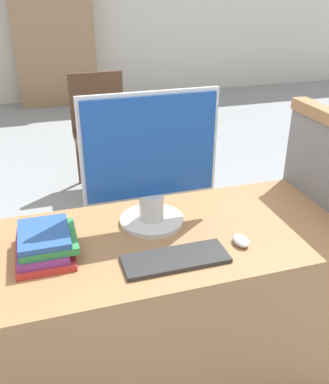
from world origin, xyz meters
TOP-DOWN VIEW (x-y plane):
  - desk at (0.00, 0.32)m, footprint 1.42×0.64m
  - carrel_divider at (0.74, 0.33)m, footprint 0.07×0.65m
  - monitor at (-0.02, 0.44)m, footprint 0.52×0.26m
  - keyboard at (-0.01, 0.16)m, footprint 0.37×0.14m
  - mouse at (0.25, 0.19)m, footprint 0.05×0.09m
  - book_stack at (-0.44, 0.33)m, footprint 0.21×0.26m
  - far_chair at (0.08, 2.38)m, footprint 0.44×0.44m
  - bookshelf_far at (-0.05, 5.26)m, footprint 1.06×0.32m

SIDE VIEW (x-z plane):
  - desk at x=0.00m, z-range 0.00..0.74m
  - far_chair at x=0.08m, z-range 0.06..1.01m
  - carrel_divider at x=0.74m, z-range 0.01..1.15m
  - keyboard at x=-0.01m, z-range 0.74..0.76m
  - mouse at x=0.25m, z-range 0.74..0.77m
  - book_stack at x=-0.44m, z-range 0.74..0.83m
  - monitor at x=-0.02m, z-range 0.73..1.26m
  - bookshelf_far at x=-0.05m, z-range 0.00..2.02m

